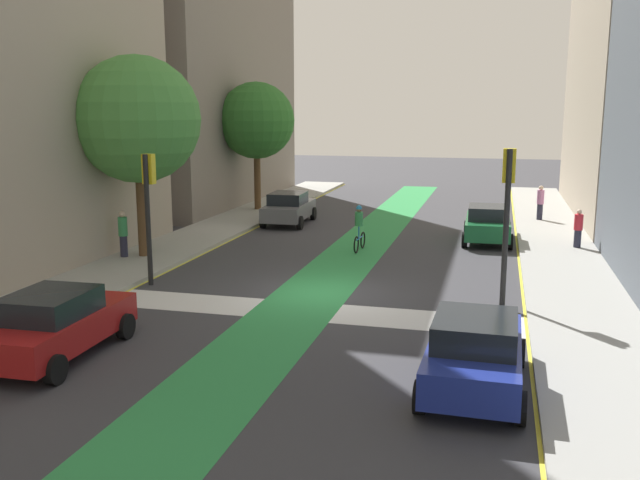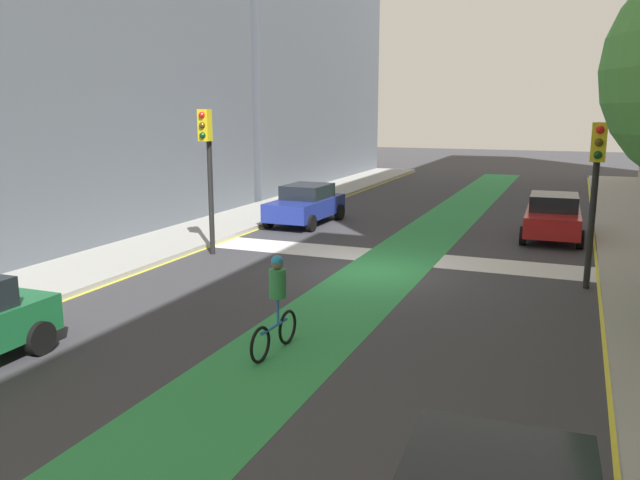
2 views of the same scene
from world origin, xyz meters
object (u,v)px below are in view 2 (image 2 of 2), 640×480
traffic_signal_near_right (207,154)px  cyclist_in_lane (276,302)px  car_red_left_near (553,216)px  car_blue_right_near (306,204)px  traffic_signal_near_left (596,174)px

traffic_signal_near_right → cyclist_in_lane: traffic_signal_near_right is taller
traffic_signal_near_right → car_red_left_near: size_ratio=1.06×
traffic_signal_near_right → car_blue_right_near: (-0.57, -6.29, -2.36)m
car_red_left_near → cyclist_in_lane: 14.11m
car_blue_right_near → car_red_left_near: bearing=-176.8°
cyclist_in_lane → car_red_left_near: bearing=-108.0°
car_blue_right_near → cyclist_in_lane: cyclist_in_lane is taller
traffic_signal_near_left → cyclist_in_lane: size_ratio=2.26×
car_red_left_near → car_blue_right_near: size_ratio=1.00×
car_red_left_near → cyclist_in_lane: cyclist_in_lane is taller
traffic_signal_near_left → car_blue_right_near: traffic_signal_near_left is taller
traffic_signal_near_right → cyclist_in_lane: bearing=129.9°
traffic_signal_near_right → car_red_left_near: bearing=-145.5°
traffic_signal_near_right → cyclist_in_lane: (-5.52, 6.61, -2.19)m
traffic_signal_near_left → car_red_left_near: (1.10, -6.62, -2.15)m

